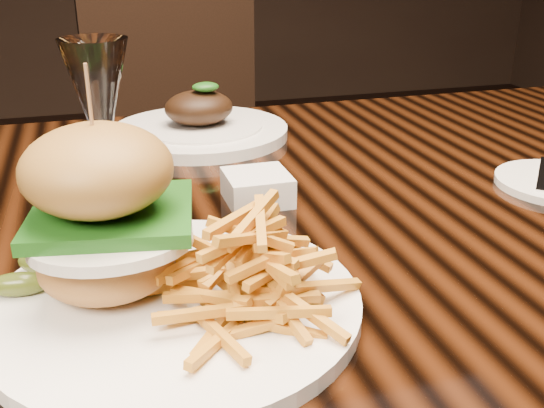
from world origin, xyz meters
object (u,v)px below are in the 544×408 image
object	(u,v)px
far_dish	(200,127)
burger_plate	(167,252)
dining_table	(247,253)
wine_glass	(97,88)
chair_far	(185,148)

from	to	relation	value
far_dish	burger_plate	bearing A→B (deg)	-103.11
dining_table	far_dish	world-z (taller)	far_dish
dining_table	wine_glass	size ratio (longest dim) A/B	7.83
dining_table	wine_glass	xyz separation A→B (m)	(-0.17, 0.00, 0.23)
wine_glass	far_dish	bearing A→B (deg)	60.22
burger_plate	chair_far	size ratio (longest dim) A/B	0.34
dining_table	burger_plate	distance (m)	0.30
dining_table	wine_glass	bearing A→B (deg)	179.53
far_dish	chair_far	size ratio (longest dim) A/B	0.30
wine_glass	burger_plate	bearing A→B (deg)	-80.59
burger_plate	chair_far	bearing A→B (deg)	102.59
chair_far	far_dish	bearing A→B (deg)	-100.10
wine_glass	chair_far	bearing A→B (deg)	76.06
wine_glass	chair_far	world-z (taller)	wine_glass
dining_table	chair_far	size ratio (longest dim) A/B	1.68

